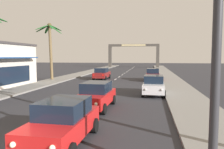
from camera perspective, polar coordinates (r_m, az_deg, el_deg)
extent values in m
cube|color=gray|center=(26.24, 15.78, -2.72)|extent=(3.20, 110.00, 0.14)
cube|color=gray|center=(29.04, -16.52, -2.04)|extent=(3.20, 110.00, 0.14)
cube|color=silver|center=(10.04, -21.47, -15.09)|extent=(0.16, 2.00, 0.01)
cube|color=silver|center=(13.49, -12.47, -9.79)|extent=(0.16, 2.00, 0.01)
cube|color=silver|center=(17.21, -7.38, -6.59)|extent=(0.16, 2.00, 0.01)
cube|color=silver|center=(21.04, -4.16, -4.52)|extent=(0.16, 2.00, 0.01)
cube|color=silver|center=(24.93, -1.94, -3.08)|extent=(0.16, 2.00, 0.01)
cube|color=silver|center=(28.87, -0.33, -2.02)|extent=(0.16, 2.00, 0.01)
cube|color=silver|center=(32.83, 0.89, -1.22)|extent=(0.16, 2.00, 0.01)
cube|color=silver|center=(36.80, 1.84, -0.59)|extent=(0.16, 2.00, 0.01)
cube|color=silver|center=(40.79, 2.61, -0.09)|extent=(0.16, 2.00, 0.01)
cube|color=silver|center=(44.79, 3.24, 0.33)|extent=(0.16, 2.00, 0.01)
cube|color=silver|center=(48.79, 3.77, 0.68)|extent=(0.16, 2.00, 0.01)
cube|color=silver|center=(52.80, 4.22, 0.97)|extent=(0.16, 2.00, 0.01)
cube|color=silver|center=(56.81, 4.61, 1.22)|extent=(0.16, 2.00, 0.01)
cube|color=silver|center=(60.83, 4.94, 1.44)|extent=(0.16, 2.00, 0.01)
cube|color=silver|center=(64.84, 5.23, 1.64)|extent=(0.16, 2.00, 0.01)
cube|color=silver|center=(68.86, 5.49, 1.81)|extent=(0.16, 2.00, 0.01)
cube|color=silver|center=(72.88, 5.72, 1.96)|extent=(0.16, 2.00, 0.01)
cylinder|color=#2D2D33|center=(5.96, 24.91, 4.75)|extent=(0.22, 0.22, 6.79)
cube|color=red|center=(9.00, -12.36, -12.64)|extent=(1.86, 4.34, 0.72)
cube|color=black|center=(8.96, -12.05, -8.22)|extent=(1.65, 2.24, 0.64)
cylinder|color=black|center=(8.33, -22.09, -16.94)|extent=(0.23, 0.64, 0.64)
cylinder|color=black|center=(10.12, -4.44, -12.74)|extent=(0.23, 0.64, 0.64)
cylinder|color=black|center=(10.69, -13.60, -11.91)|extent=(0.23, 0.64, 0.64)
sphere|color=#F9EFC6|center=(6.87, -14.89, -17.53)|extent=(0.18, 0.18, 0.18)
sphere|color=#F9EFC6|center=(7.47, -23.83, -15.95)|extent=(0.18, 0.18, 0.18)
cube|color=red|center=(10.73, -4.45, -9.17)|extent=(0.24, 0.07, 0.20)
cube|color=red|center=(11.15, -11.08, -8.72)|extent=(0.24, 0.07, 0.20)
cube|color=red|center=(14.55, -4.09, -5.92)|extent=(1.91, 4.36, 0.72)
cube|color=black|center=(14.59, -3.94, -3.18)|extent=(1.68, 2.26, 0.64)
cylinder|color=black|center=(13.07, -2.10, -8.73)|extent=(0.24, 0.65, 0.64)
cylinder|color=black|center=(13.57, -9.27, -8.29)|extent=(0.24, 0.65, 0.64)
cylinder|color=black|center=(15.78, 0.36, -6.41)|extent=(0.24, 0.65, 0.64)
cylinder|color=black|center=(16.20, -5.66, -6.14)|extent=(0.24, 0.65, 0.64)
sphere|color=#F9EFC6|center=(12.32, -4.05, -7.46)|extent=(0.18, 0.18, 0.18)
sphere|color=#F9EFC6|center=(12.71, -9.48, -7.14)|extent=(0.18, 0.18, 0.18)
cube|color=red|center=(16.45, 0.18, -4.33)|extent=(0.24, 0.07, 0.20)
cube|color=red|center=(16.76, -4.26, -4.17)|extent=(0.24, 0.07, 0.20)
cube|color=maroon|center=(32.89, -2.59, -0.03)|extent=(1.84, 4.33, 0.72)
cube|color=black|center=(32.70, -2.66, 1.13)|extent=(1.64, 2.23, 0.64)
cylinder|color=black|center=(34.50, -3.44, -0.42)|extent=(0.23, 0.64, 0.64)
cylinder|color=black|center=(34.12, -0.63, -0.47)|extent=(0.23, 0.64, 0.64)
cylinder|color=black|center=(31.77, -4.69, -0.86)|extent=(0.23, 0.64, 0.64)
cylinder|color=black|center=(31.36, -1.65, -0.92)|extent=(0.23, 0.64, 0.64)
sphere|color=#B2B2AD|center=(35.14, -2.76, 0.39)|extent=(0.18, 0.18, 0.18)
sphere|color=#B2B2AD|center=(34.87, -0.78, 0.37)|extent=(0.18, 0.18, 0.18)
cube|color=red|center=(30.96, -4.70, -0.15)|extent=(0.24, 0.06, 0.20)
cube|color=red|center=(30.64, -2.32, -0.18)|extent=(0.24, 0.06, 0.20)
cube|color=silver|center=(19.94, 10.47, -3.12)|extent=(1.86, 4.34, 0.72)
cube|color=black|center=(20.01, 10.51, -1.14)|extent=(1.65, 2.24, 0.64)
cylinder|color=black|center=(18.60, 13.09, -4.84)|extent=(0.23, 0.64, 0.64)
cylinder|color=black|center=(18.61, 7.76, -4.76)|extent=(0.23, 0.64, 0.64)
cylinder|color=black|center=(21.41, 12.81, -3.61)|extent=(0.23, 0.64, 0.64)
cylinder|color=black|center=(21.42, 8.18, -3.54)|extent=(0.23, 0.64, 0.64)
sphere|color=#B2B2AD|center=(17.78, 12.42, -3.83)|extent=(0.18, 0.18, 0.18)
sphere|color=#B2B2AD|center=(17.79, 8.42, -3.76)|extent=(0.18, 0.18, 0.18)
cube|color=red|center=(22.08, 12.24, -2.15)|extent=(0.24, 0.07, 0.20)
cube|color=red|center=(22.08, 8.81, -2.09)|extent=(0.24, 0.07, 0.20)
cube|color=maroon|center=(31.40, 10.28, -0.32)|extent=(1.83, 4.33, 0.72)
cube|color=black|center=(31.50, 10.30, 0.93)|extent=(1.64, 2.23, 0.64)
cylinder|color=black|center=(30.03, 11.90, -1.26)|extent=(0.23, 0.64, 0.64)
cylinder|color=black|center=(30.04, 8.61, -1.21)|extent=(0.23, 0.64, 0.64)
cylinder|color=black|center=(32.86, 11.79, -0.76)|extent=(0.23, 0.64, 0.64)
cylinder|color=black|center=(32.86, 8.78, -0.72)|extent=(0.23, 0.64, 0.64)
sphere|color=#B2B2AD|center=(29.24, 11.47, -0.54)|extent=(0.18, 0.18, 0.18)
sphere|color=#B2B2AD|center=(29.24, 9.04, -0.51)|extent=(0.18, 0.18, 0.18)
cube|color=red|center=(33.55, 11.43, 0.14)|extent=(0.24, 0.06, 0.20)
cube|color=red|center=(33.56, 9.18, 0.18)|extent=(0.24, 0.06, 0.20)
cylinder|color=brown|center=(32.46, -15.23, 5.22)|extent=(0.60, 0.38, 7.55)
ellipsoid|color=#236028|center=(32.22, -14.10, 11.03)|extent=(1.98, 0.64, 1.37)
ellipsoid|color=#236028|center=(33.43, -14.06, 11.34)|extent=(1.34, 2.15, 0.76)
ellipsoid|color=#236028|center=(33.68, -16.07, 10.93)|extent=(1.71, 1.79, 1.12)
ellipsoid|color=#236028|center=(33.15, -17.18, 11.04)|extent=(2.11, 0.44, 1.08)
ellipsoid|color=#236028|center=(32.24, -17.21, 11.35)|extent=(1.59, 1.97, 0.95)
ellipsoid|color=#236028|center=(31.70, -15.17, 11.57)|extent=(1.60, 1.99, 0.89)
sphere|color=#4C4223|center=(32.78, -15.55, 11.91)|extent=(0.60, 0.60, 0.60)
cube|color=#423D38|center=(68.66, -0.50, 4.45)|extent=(0.90, 0.90, 6.32)
cube|color=#423D38|center=(67.62, 11.49, 4.36)|extent=(0.90, 0.90, 6.32)
cube|color=#423D38|center=(67.85, 5.47, 7.39)|extent=(15.13, 0.60, 0.70)
cube|color=tan|center=(67.53, 5.45, 7.41)|extent=(7.12, 0.08, 0.56)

